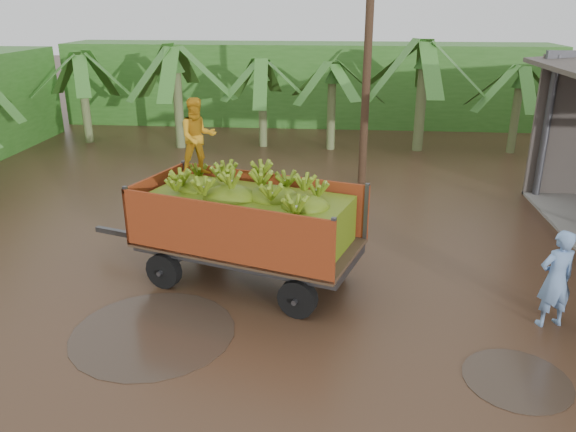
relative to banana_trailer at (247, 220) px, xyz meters
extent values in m
plane|color=black|center=(2.22, 0.28, -1.31)|extent=(100.00, 100.00, 0.00)
cube|color=#2D661E|center=(0.22, 16.28, 0.49)|extent=(22.00, 3.00, 3.60)
cube|color=#47474C|center=(-2.81, 0.91, -0.79)|extent=(1.66, 0.64, 0.11)
imported|color=orange|center=(-1.08, 0.75, 1.46)|extent=(0.95, 0.87, 1.56)
imported|color=#6F94CB|center=(5.51, -1.19, -0.42)|extent=(0.74, 0.59, 1.79)
cylinder|color=#47301E|center=(2.51, 6.92, 2.42)|extent=(0.24, 0.24, 7.48)
camera|label=1|loc=(1.73, -10.12, 3.98)|focal=35.00mm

